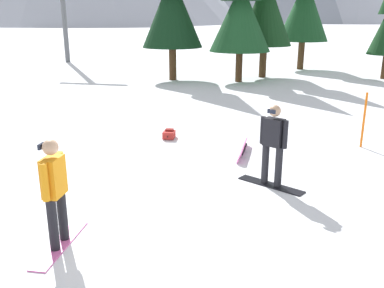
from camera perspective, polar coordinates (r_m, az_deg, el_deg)
ground_plane at (r=8.07m, az=-7.69°, el=-8.69°), size 800.00×800.00×0.00m
snowboarder_foreground at (r=6.77m, az=-18.06°, el=-6.08°), size 0.34×1.52×1.75m
snowboarder_midground at (r=8.87m, az=10.91°, el=0.01°), size 1.44×0.96×1.75m
loose_snowboard_near_left at (r=11.05m, az=6.86°, el=-0.72°), size 0.19×1.75×0.25m
backpack_red at (r=12.40m, az=-3.12°, el=1.33°), size 0.35×0.54×0.27m
trail_marker_pole at (r=12.31m, az=22.22°, el=3.00°), size 0.06×0.06×1.51m
pine_tree_young at (r=22.95m, az=6.64°, el=18.28°), size 3.21×3.21×7.31m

